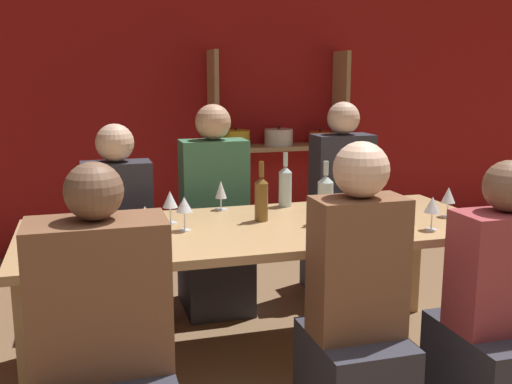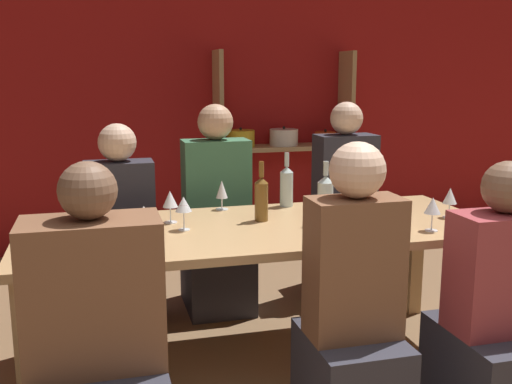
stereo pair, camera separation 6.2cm
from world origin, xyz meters
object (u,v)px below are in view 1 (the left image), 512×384
wine_glass_white_c (373,214)px  dining_table (262,241)px  wine_glass_empty_a (221,190)px  wine_glass_red_b (170,200)px  wine_bottle_amber (325,198)px  person_near_b (356,331)px  wine_glass_red_c (145,215)px  mixing_bowl (363,207)px  person_far_c (120,248)px  wine_glass_empty_b (448,196)px  wine_glass_red_a (184,206)px  wine_glass_white_b (432,206)px  person_near_a (104,383)px  cell_phone (343,237)px  person_near_c (497,329)px  person_far_b (340,224)px  wine_bottle_green (285,185)px  wine_bottle_dark (261,198)px  shelf_unit (276,169)px  wine_glass_white_a (324,192)px  wine_glass_white_d (116,223)px  wine_glass_red_d (374,205)px

wine_glass_white_c → dining_table: bearing=145.5°
wine_glass_empty_a → wine_glass_red_b: bearing=-144.6°
wine_bottle_amber → person_near_b: person_near_b is taller
wine_bottle_amber → wine_glass_red_c: size_ratio=2.11×
mixing_bowl → person_far_c: person_far_c is taller
wine_glass_red_b → person_far_c: size_ratio=0.14×
wine_glass_red_b → wine_glass_empty_b: wine_glass_red_b is taller
wine_glass_red_a → wine_glass_empty_b: wine_glass_red_a is taller
wine_glass_white_b → person_near_a: 1.69m
wine_glass_red_b → cell_phone: bearing=-34.5°
dining_table → cell_phone: (0.29, -0.32, 0.09)m
mixing_bowl → dining_table: bearing=-176.9°
dining_table → person_near_c: person_near_c is taller
person_far_b → dining_table: bearing=45.5°
wine_bottle_green → wine_glass_white_b: (0.51, -0.70, -0.00)m
person_near_b → wine_bottle_dark: bearing=100.3°
wine_glass_white_b → cell_phone: wine_glass_white_b is taller
wine_bottle_dark → person_far_b: size_ratio=0.24×
shelf_unit → person_near_c: bearing=-88.9°
wine_glass_white_b → wine_glass_white_c: wine_glass_white_b is taller
wine_glass_white_a → person_far_c: 1.30m
wine_glass_empty_b → wine_bottle_green: bearing=146.9°
wine_glass_empty_b → wine_glass_white_a: bearing=162.5°
wine_bottle_dark → person_far_c: (-0.68, 0.70, -0.41)m
wine_glass_red_c → person_near_c: size_ratio=0.13×
wine_bottle_green → person_near_a: person_near_a is taller
wine_glass_white_b → wine_glass_white_d: (-1.47, 0.14, -0.02)m
wine_glass_white_a → wine_glass_white_d: 1.12m
wine_bottle_green → person_near_b: (-0.08, -1.11, -0.39)m
wine_bottle_amber → wine_glass_white_d: bearing=-172.9°
wine_glass_white_c → person_far_c: 1.60m
shelf_unit → wine_glass_white_c: size_ratio=11.46×
dining_table → person_near_b: 0.77m
wine_bottle_amber → person_near_a: person_near_a is taller
wine_glass_white_d → wine_bottle_amber: bearing=7.1°
wine_bottle_amber → wine_glass_red_c: bearing=-178.1°
wine_glass_empty_a → person_near_c: bearing=-51.9°
wine_glass_red_d → person_far_c: 1.57m
wine_glass_red_d → person_near_c: size_ratio=0.14×
wine_bottle_dark → wine_glass_red_b: (-0.45, 0.08, -0.00)m
wine_glass_white_b → wine_bottle_amber: bearing=148.9°
shelf_unit → wine_glass_empty_a: size_ratio=10.03×
shelf_unit → wine_bottle_green: bearing=-106.3°
wine_glass_red_a → shelf_unit: bearing=61.2°
wine_glass_white_d → person_near_b: (0.89, -0.55, -0.37)m
shelf_unit → wine_glass_red_b: shelf_unit is taller
wine_bottle_amber → wine_glass_white_d: 1.04m
wine_glass_empty_b → wine_glass_white_b: bearing=-137.1°
wine_bottle_amber → wine_glass_empty_b: 0.67m
dining_table → mixing_bowl: (0.57, 0.03, 0.13)m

